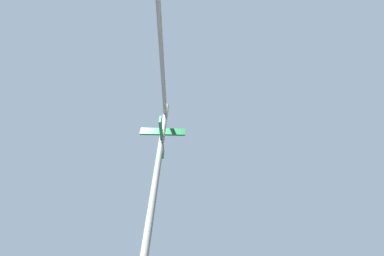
% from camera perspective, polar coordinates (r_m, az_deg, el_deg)
% --- Properties ---
extents(traffic_signal_near, '(2.26, 3.33, 5.46)m').
position_cam_1_polar(traffic_signal_near, '(3.53, -10.01, 10.32)').
color(traffic_signal_near, slate).
rests_on(traffic_signal_near, ground_plane).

